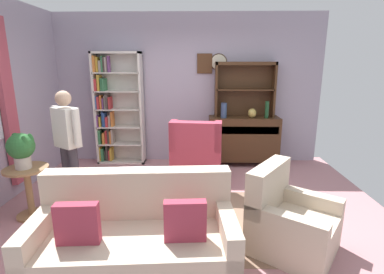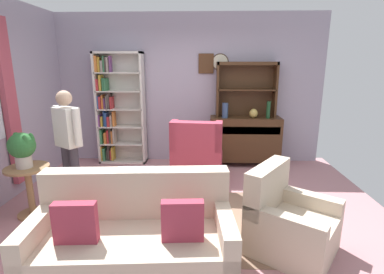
# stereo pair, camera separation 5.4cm
# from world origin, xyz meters

# --- Properties ---
(ground_plane) EXTENTS (5.40, 4.60, 0.02)m
(ground_plane) POSITION_xyz_m (0.00, 0.00, -0.01)
(ground_plane) COLOR #B27A7F
(wall_back) EXTENTS (5.00, 0.09, 2.80)m
(wall_back) POSITION_xyz_m (0.00, 2.13, 1.40)
(wall_back) COLOR #A399AD
(wall_back) RESTS_ON ground_plane
(area_rug) EXTENTS (2.39, 1.71, 0.01)m
(area_rug) POSITION_xyz_m (0.20, -0.30, 0.00)
(area_rug) COLOR #846651
(area_rug) RESTS_ON ground_plane
(bookshelf) EXTENTS (0.90, 0.30, 2.10)m
(bookshelf) POSITION_xyz_m (-1.40, 1.94, 1.04)
(bookshelf) COLOR silver
(bookshelf) RESTS_ON ground_plane
(sideboard) EXTENTS (1.30, 0.45, 0.92)m
(sideboard) POSITION_xyz_m (1.04, 1.86, 0.51)
(sideboard) COLOR #422816
(sideboard) RESTS_ON ground_plane
(sideboard_hutch) EXTENTS (1.10, 0.26, 1.00)m
(sideboard_hutch) POSITION_xyz_m (1.04, 1.97, 1.56)
(sideboard_hutch) COLOR #422816
(sideboard_hutch) RESTS_ON sideboard
(vase_tall) EXTENTS (0.11, 0.11, 0.27)m
(vase_tall) POSITION_xyz_m (0.65, 1.78, 1.06)
(vase_tall) COLOR #33476B
(vase_tall) RESTS_ON sideboard
(vase_round) EXTENTS (0.15, 0.15, 0.17)m
(vase_round) POSITION_xyz_m (1.17, 1.79, 1.01)
(vase_round) COLOR tan
(vase_round) RESTS_ON sideboard
(bottle_wine) EXTENTS (0.07, 0.07, 0.31)m
(bottle_wine) POSITION_xyz_m (1.43, 1.77, 1.07)
(bottle_wine) COLOR #194223
(bottle_wine) RESTS_ON sideboard
(couch_floral) EXTENTS (1.86, 0.98, 0.90)m
(couch_floral) POSITION_xyz_m (-0.39, -1.18, 0.31)
(couch_floral) COLOR beige
(couch_floral) RESTS_ON ground_plane
(armchair_floral) EXTENTS (1.07, 1.06, 0.88)m
(armchair_floral) POSITION_xyz_m (1.13, -0.82, 0.29)
(armchair_floral) COLOR beige
(armchair_floral) RESTS_ON ground_plane
(wingback_chair) EXTENTS (0.85, 0.87, 1.05)m
(wingback_chair) POSITION_xyz_m (0.16, 0.92, 0.38)
(wingback_chair) COLOR #A33347
(wingback_chair) RESTS_ON ground_plane
(plant_stand) EXTENTS (0.52, 0.52, 0.65)m
(plant_stand) POSITION_xyz_m (-1.93, -0.21, 0.40)
(plant_stand) COLOR #997047
(plant_stand) RESTS_ON ground_plane
(potted_plant_large) EXTENTS (0.32, 0.32, 0.44)m
(potted_plant_large) POSITION_xyz_m (-1.95, -0.22, 0.91)
(potted_plant_large) COLOR beige
(potted_plant_large) RESTS_ON plant_stand
(potted_plant_small) EXTENTS (0.21, 0.21, 0.29)m
(potted_plant_small) POSITION_xyz_m (-1.54, -0.41, 0.17)
(potted_plant_small) COLOR beige
(potted_plant_small) RESTS_ON ground_plane
(person_reading) EXTENTS (0.48, 0.36, 1.56)m
(person_reading) POSITION_xyz_m (-1.55, 0.16, 0.91)
(person_reading) COLOR #38333D
(person_reading) RESTS_ON ground_plane
(coffee_table) EXTENTS (0.80, 0.50, 0.42)m
(coffee_table) POSITION_xyz_m (-0.41, -0.20, 0.35)
(coffee_table) COLOR #422816
(coffee_table) RESTS_ON ground_plane
(book_stack) EXTENTS (0.20, 0.16, 0.07)m
(book_stack) POSITION_xyz_m (-0.52, -0.27, 0.46)
(book_stack) COLOR #B22D33
(book_stack) RESTS_ON coffee_table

